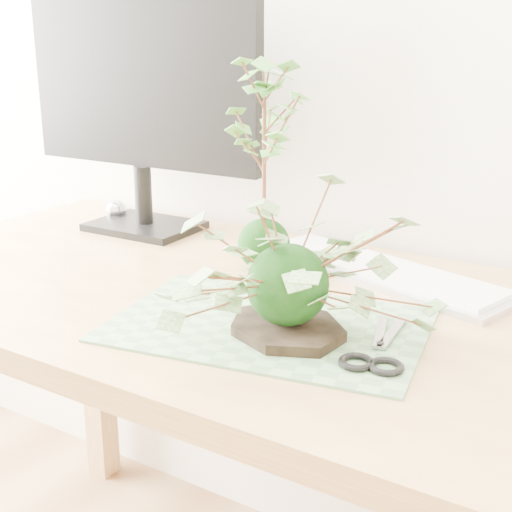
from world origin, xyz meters
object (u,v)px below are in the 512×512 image
(desk, at_px, (293,355))
(maple_kokedama, at_px, (264,116))
(monitor, at_px, (141,94))
(ivy_kokedama, at_px, (288,247))
(keyboard, at_px, (381,271))

(desk, distance_m, maple_kokedama, 0.40)
(maple_kokedama, bearing_deg, monitor, 164.25)
(ivy_kokedama, relative_size, monitor, 0.75)
(desk, relative_size, maple_kokedama, 4.15)
(ivy_kokedama, height_order, keyboard, ivy_kokedama)
(keyboard, distance_m, monitor, 0.61)
(maple_kokedama, xyz_separation_m, keyboard, (0.19, 0.08, -0.26))
(desk, distance_m, ivy_kokedama, 0.25)
(maple_kokedama, xyz_separation_m, monitor, (-0.35, 0.10, 0.01))
(keyboard, xyz_separation_m, monitor, (-0.54, 0.02, 0.27))
(desk, bearing_deg, ivy_kokedama, -64.95)
(ivy_kokedama, height_order, maple_kokedama, maple_kokedama)
(maple_kokedama, bearing_deg, ivy_kokedama, -51.95)
(ivy_kokedama, bearing_deg, desk, 115.05)
(desk, relative_size, ivy_kokedama, 3.83)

